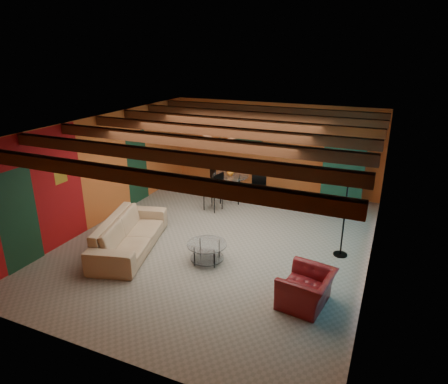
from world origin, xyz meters
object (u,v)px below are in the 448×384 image
at_px(sofa, 130,234).
at_px(coffee_table, 207,253).
at_px(potted_plant, 349,128).
at_px(armoire, 344,170).
at_px(floor_lamp, 344,216).
at_px(dining_table, 230,183).
at_px(vase, 230,162).
at_px(armchair, 307,289).

relative_size(sofa, coffee_table, 3.05).
bearing_deg(potted_plant, coffee_table, -113.94).
xyz_separation_m(sofa, armoire, (3.88, 4.85, 0.58)).
bearing_deg(floor_lamp, dining_table, 149.64).
height_order(armoire, floor_lamp, armoire).
xyz_separation_m(dining_table, vase, (-0.00, 0.00, 0.65)).
xyz_separation_m(armchair, floor_lamp, (0.30, 2.04, 0.62)).
relative_size(potted_plant, vase, 2.52).
xyz_separation_m(armchair, armoire, (-0.15, 5.30, 0.64)).
distance_m(coffee_table, potted_plant, 5.47).
relative_size(dining_table, potted_plant, 4.17).
height_order(sofa, vase, vase).
distance_m(armchair, dining_table, 5.13).
bearing_deg(sofa, dining_table, -29.68).
bearing_deg(dining_table, sofa, -103.91).
distance_m(armoire, potted_plant, 1.20).
height_order(sofa, potted_plant, potted_plant).
relative_size(sofa, armchair, 2.67).
bearing_deg(coffee_table, armchair, -15.71).
height_order(armoire, vase, armoire).
xyz_separation_m(potted_plant, vase, (-2.99, -1.25, -0.97)).
bearing_deg(dining_table, armoire, 22.63).
xyz_separation_m(sofa, vase, (0.89, 3.60, 0.82)).
relative_size(floor_lamp, vase, 9.26).
bearing_deg(vase, sofa, -103.91).
distance_m(sofa, armchair, 4.05).
distance_m(coffee_table, dining_table, 3.56).
relative_size(sofa, armoire, 1.33).
height_order(coffee_table, floor_lamp, floor_lamp).
height_order(dining_table, potted_plant, potted_plant).
bearing_deg(potted_plant, armchair, -88.39).
distance_m(armchair, potted_plant, 5.61).
bearing_deg(armchair, sofa, -88.58).
xyz_separation_m(armoire, vase, (-2.99, -1.25, 0.24)).
bearing_deg(vase, coffee_table, -75.06).
height_order(armoire, potted_plant, potted_plant).
bearing_deg(floor_lamp, armchair, -98.42).
relative_size(sofa, vase, 12.72).
relative_size(armchair, potted_plant, 1.89).
bearing_deg(armoire, dining_table, -164.90).
distance_m(dining_table, floor_lamp, 4.00).
bearing_deg(dining_table, vase, 180.00).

